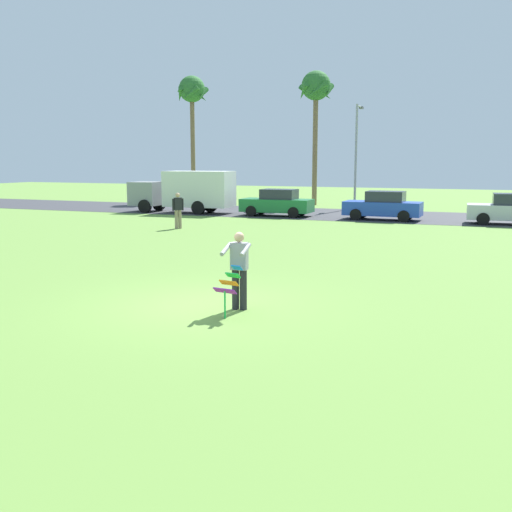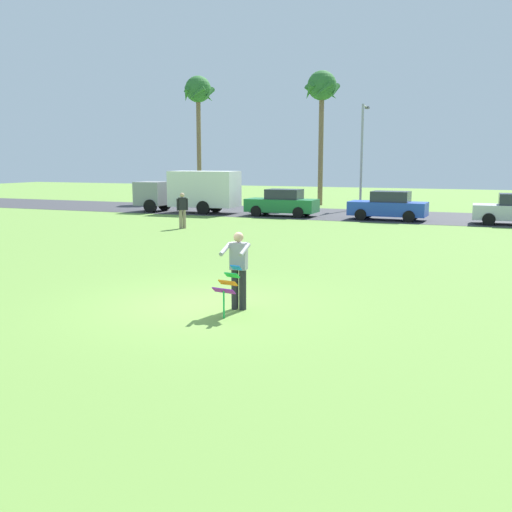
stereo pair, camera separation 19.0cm
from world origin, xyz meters
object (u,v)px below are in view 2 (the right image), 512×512
person_kite_flyer (238,267)px  parked_truck_grey_van (192,190)px  palm_tree_right_near (322,92)px  streetlight_pole (362,150)px  palm_tree_left_near (198,95)px  parked_car_blue (388,206)px  kite_held (228,284)px  parked_car_green (282,203)px  person_walker_near (182,209)px

person_kite_flyer → parked_truck_grey_van: 24.67m
palm_tree_right_near → streetlight_pole: 5.81m
parked_truck_grey_van → palm_tree_right_near: bearing=59.0°
palm_tree_left_near → streetlight_pole: 15.24m
parked_car_blue → kite_held: bearing=-88.9°
palm_tree_left_near → person_kite_flyer: bearing=-60.9°
palm_tree_left_near → streetlight_pole: palm_tree_left_near is taller
parked_car_green → streetlight_pole: bearing=66.8°
person_walker_near → streetlight_pole: bearing=70.2°
parked_car_blue → palm_tree_right_near: palm_tree_right_near is taller
parked_car_green → parked_car_blue: same height
palm_tree_left_near → person_walker_near: palm_tree_left_near is taller
kite_held → palm_tree_left_near: 37.73m
person_kite_flyer → parked_car_blue: size_ratio=0.41×
parked_car_blue → person_kite_flyer: bearing=-88.9°
parked_car_blue → streetlight_pole: 8.53m
person_kite_flyer → palm_tree_left_near: bearing=119.1°
parked_truck_grey_van → palm_tree_left_near: size_ratio=0.68×
person_kite_flyer → palm_tree_right_near: (-7.02, 30.53, 7.19)m
kite_held → parked_truck_grey_van: 25.24m
person_kite_flyer → parked_car_green: bearing=107.4°
streetlight_pole → person_walker_near: 16.33m
person_kite_flyer → streetlight_pole: size_ratio=0.25×
parked_car_green → palm_tree_left_near: 17.12m
parked_truck_grey_van → parked_car_green: bearing=0.0°
kite_held → palm_tree_right_near: palm_tree_right_near is taller
person_kite_flyer → person_walker_near: bearing=123.8°
kite_held → person_kite_flyer: bearing=93.8°
person_kite_flyer → parked_car_green: person_kite_flyer is taller
parked_truck_grey_van → person_walker_near: 8.68m
kite_held → parked_truck_grey_van: parked_truck_grey_van is taller
parked_truck_grey_van → streetlight_pole: 11.93m
person_kite_flyer → parked_car_green: (-6.62, 21.19, -0.18)m
parked_car_green → palm_tree_left_near: size_ratio=0.42×
parked_car_blue → palm_tree_left_near: 21.68m
parked_truck_grey_van → palm_tree_left_near: (-5.07, 10.56, 7.04)m
person_kite_flyer → palm_tree_right_near: 32.14m
person_kite_flyer → palm_tree_right_near: bearing=103.0°
parked_truck_grey_van → parked_car_green: parked_truck_grey_van is taller
kite_held → parked_car_blue: size_ratio=0.25×
kite_held → parked_truck_grey_van: bearing=120.1°
person_walker_near → parked_car_blue: bearing=42.5°
parked_car_blue → person_walker_near: (-8.55, -7.84, 0.16)m
streetlight_pole → palm_tree_left_near: bearing=166.9°
palm_tree_left_near → kite_held: bearing=-61.3°
palm_tree_right_near → streetlight_pole: size_ratio=1.38×
parked_truck_grey_van → parked_car_blue: size_ratio=1.60×
parked_car_green → palm_tree_right_near: palm_tree_right_near is taller
palm_tree_left_near → streetlight_pole: size_ratio=1.43×
parked_truck_grey_van → person_walker_near: (3.69, -7.84, -0.48)m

